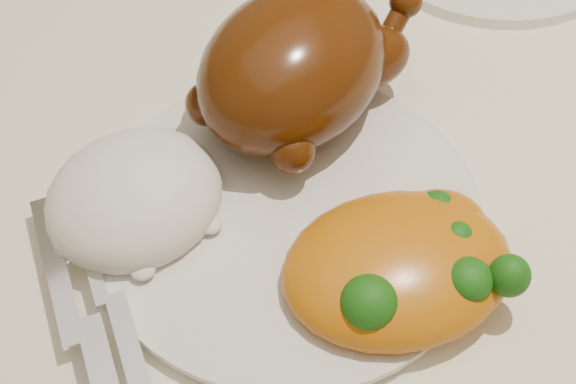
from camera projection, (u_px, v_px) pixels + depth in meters
dining_table at (311, 125)px, 0.72m from camera, size 1.60×0.90×0.76m
tablecloth at (313, 65)px, 0.66m from camera, size 1.73×1.03×0.18m
dinner_plate at (288, 216)px, 0.53m from camera, size 0.26×0.26×0.01m
roast_chicken at (297, 64)px, 0.54m from camera, size 0.20×0.17×0.10m
rice_mound at (135, 198)px, 0.51m from camera, size 0.14×0.13×0.06m
mac_and_cheese at (406, 262)px, 0.48m from camera, size 0.16×0.14×0.05m
cutlery at (100, 328)px, 0.46m from camera, size 0.04×0.17×0.01m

